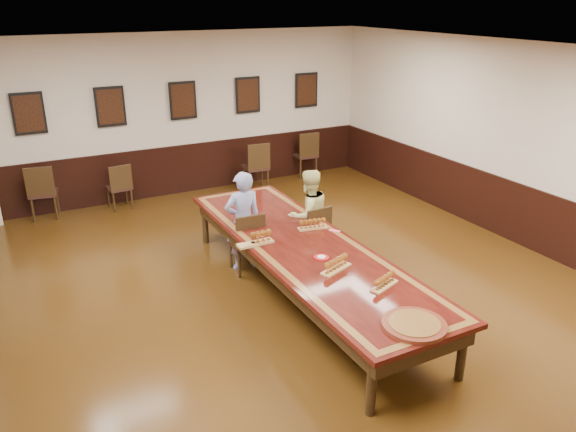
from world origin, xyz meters
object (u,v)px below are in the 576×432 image
spare_chair_a (43,191)px  person_man (243,221)px  chair_woman (312,233)px  spare_chair_c (256,166)px  spare_chair_b (119,186)px  carved_platter (414,325)px  chair_man (246,241)px  person_woman (309,215)px  conference_table (306,255)px  spare_chair_d (305,154)px

spare_chair_a → person_man: (2.41, -3.60, 0.24)m
chair_woman → spare_chair_c: bearing=-105.7°
spare_chair_b → spare_chair_c: 2.80m
spare_chair_a → carved_platter: bearing=122.7°
chair_woman → spare_chair_c: (0.69, 3.53, 0.05)m
chair_man → chair_woman: size_ratio=1.03×
person_woman → carved_platter: 3.28m
spare_chair_a → conference_table: size_ratio=0.20×
chair_man → person_woman: person_woman is taller
chair_woman → spare_chair_c: size_ratio=0.90×
spare_chair_a → conference_table: bearing=131.2°
person_man → spare_chair_d: bearing=-127.4°
person_man → chair_man: bearing=90.0°
person_woman → conference_table: bearing=53.7°
person_woman → spare_chair_d: bearing=-123.4°
person_man → spare_chair_b: bearing=-69.6°
carved_platter → spare_chair_b: bearing=102.1°
chair_woman → conference_table: chair_woman is taller
chair_man → spare_chair_a: spare_chair_a is taller
spare_chair_d → person_woman: size_ratio=0.71×
chair_man → person_woman: 1.05m
spare_chair_b → person_woman: 4.18m
chair_woman → conference_table: bearing=50.8°
spare_chair_b → person_woman: (2.10, -3.61, 0.27)m
spare_chair_a → conference_table: 5.53m
spare_chair_b → conference_table: (1.47, -4.63, 0.17)m
chair_woman → person_woman: bearing=-90.0°
chair_man → person_woman: bearing=-179.9°
chair_man → carved_platter: (0.39, -3.27, 0.30)m
person_woman → spare_chair_a: bearing=-52.3°
spare_chair_d → carved_platter: size_ratio=1.33×
spare_chair_d → carved_platter: bearing=72.5°
spare_chair_d → carved_platter: (-2.71, -7.01, 0.27)m
chair_woman → person_woman: person_woman is taller
chair_woman → spare_chair_a: 5.15m
conference_table → spare_chair_b: bearing=107.6°
chair_man → spare_chair_d: size_ratio=0.93×
spare_chair_c → spare_chair_d: spare_chair_c is taller
chair_woman → spare_chair_b: (-2.11, 3.70, -0.01)m
spare_chair_b → person_man: size_ratio=0.59×
spare_chair_a → spare_chair_c: spare_chair_c is taller
spare_chair_b → carved_platter: size_ratio=1.17×
chair_man → spare_chair_d: (3.10, 3.74, 0.04)m
spare_chair_b → person_woman: person_woman is taller
chair_man → spare_chair_a: 4.41m
spare_chair_d → chair_man: bearing=54.0°
spare_chair_c → person_man: size_ratio=0.68×
chair_man → chair_woman: bearing=174.8°
carved_platter → spare_chair_a: bearing=111.8°
conference_table → person_woman: bearing=58.4°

